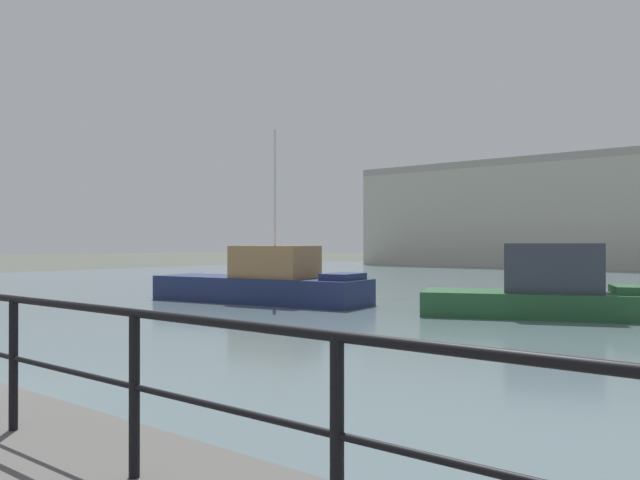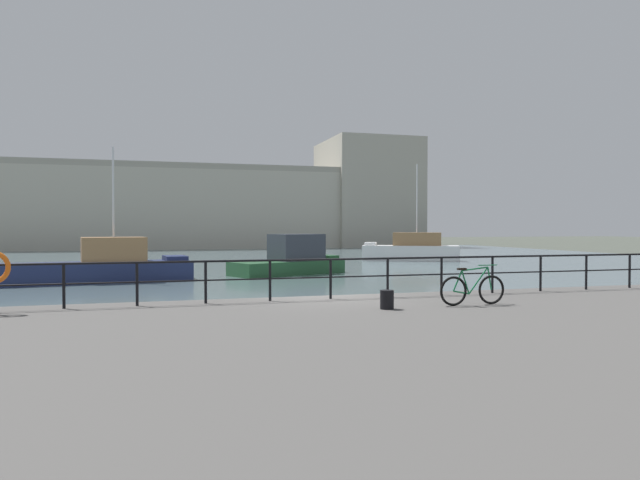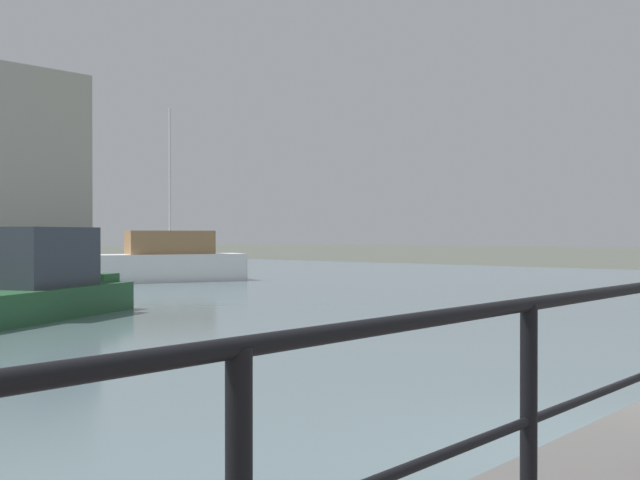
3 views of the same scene
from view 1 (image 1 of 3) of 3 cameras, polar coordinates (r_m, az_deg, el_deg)
The scene contains 3 objects.
water_basin at distance 34.89m, azimuth 22.33°, elevation -4.02°, with size 80.00×60.00×0.01m, color slate.
moored_small_launch at distance 24.48m, azimuth -5.06°, elevation -3.80°, with size 9.11×3.61×6.59m.
moored_green_narrowboat at distance 20.87m, azimuth 19.13°, elevation -4.24°, with size 6.97×4.77×2.27m.
Camera 1 is at (9.93, -3.17, 2.28)m, focal length 35.65 mm.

